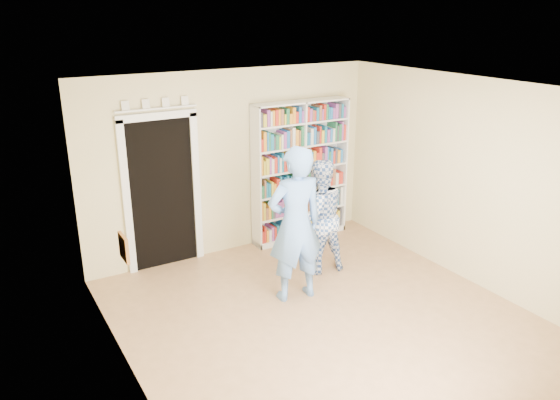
# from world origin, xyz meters

# --- Properties ---
(floor) EXTENTS (5.00, 5.00, 0.00)m
(floor) POSITION_xyz_m (0.00, 0.00, 0.00)
(floor) COLOR #9B714B
(floor) RESTS_ON ground
(ceiling) EXTENTS (5.00, 5.00, 0.00)m
(ceiling) POSITION_xyz_m (0.00, 0.00, 2.70)
(ceiling) COLOR white
(ceiling) RESTS_ON wall_back
(wall_back) EXTENTS (4.50, 0.00, 4.50)m
(wall_back) POSITION_xyz_m (0.00, 2.50, 1.35)
(wall_back) COLOR beige
(wall_back) RESTS_ON floor
(wall_left) EXTENTS (0.00, 5.00, 5.00)m
(wall_left) POSITION_xyz_m (-2.25, 0.00, 1.35)
(wall_left) COLOR beige
(wall_left) RESTS_ON floor
(wall_right) EXTENTS (0.00, 5.00, 5.00)m
(wall_right) POSITION_xyz_m (2.25, 0.00, 1.35)
(wall_right) COLOR beige
(wall_right) RESTS_ON floor
(bookshelf) EXTENTS (1.59, 0.30, 2.19)m
(bookshelf) POSITION_xyz_m (1.08, 2.34, 1.11)
(bookshelf) COLOR white
(bookshelf) RESTS_ON floor
(doorway) EXTENTS (1.10, 0.08, 2.43)m
(doorway) POSITION_xyz_m (-1.10, 2.48, 1.18)
(doorway) COLOR black
(doorway) RESTS_ON floor
(wall_art) EXTENTS (0.03, 0.25, 0.25)m
(wall_art) POSITION_xyz_m (-2.23, 0.20, 1.40)
(wall_art) COLOR brown
(wall_art) RESTS_ON wall_left
(man_blue) EXTENTS (0.77, 0.55, 1.98)m
(man_blue) POSITION_xyz_m (-0.02, 0.74, 0.99)
(man_blue) COLOR #6495DF
(man_blue) RESTS_ON floor
(man_plaid) EXTENTS (0.84, 0.69, 1.60)m
(man_plaid) POSITION_xyz_m (0.66, 1.23, 0.80)
(man_plaid) COLOR #305293
(man_plaid) RESTS_ON floor
(paper_sheet) EXTENTS (0.21, 0.08, 0.31)m
(paper_sheet) POSITION_xyz_m (0.76, 1.06, 1.05)
(paper_sheet) COLOR white
(paper_sheet) RESTS_ON man_plaid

